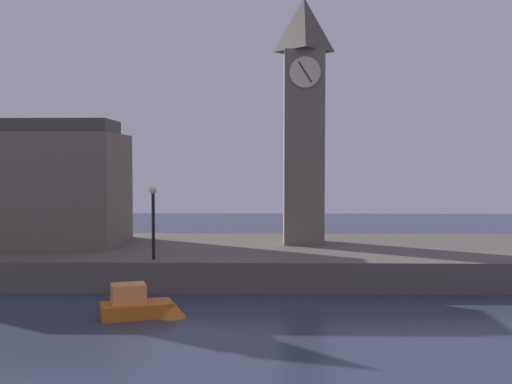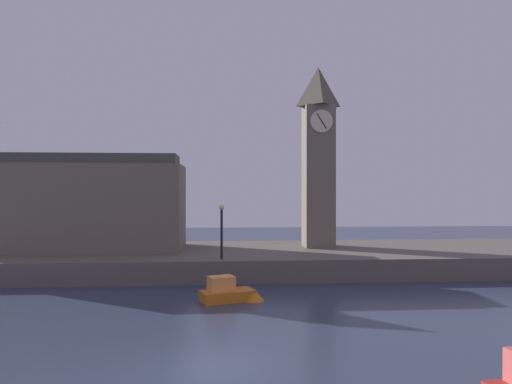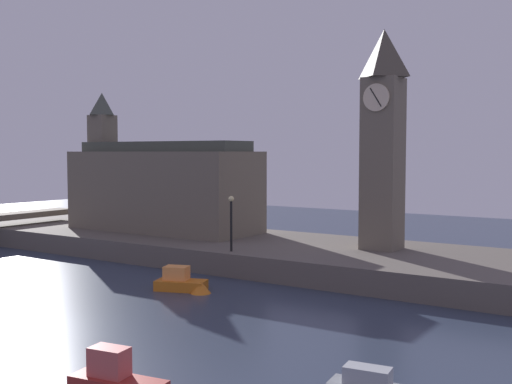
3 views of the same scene
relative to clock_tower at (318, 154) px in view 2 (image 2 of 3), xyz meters
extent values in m
plane|color=#2D384C|center=(-7.93, -21.26, -8.90)|extent=(120.00, 120.00, 0.00)
cube|color=#5B544C|center=(-7.93, -1.26, -8.15)|extent=(70.00, 12.00, 1.50)
cube|color=#6B6051|center=(0.00, 0.01, -1.82)|extent=(2.30, 2.30, 11.16)
cylinder|color=beige|center=(0.00, -1.21, 2.42)|extent=(1.75, 0.12, 1.75)
cube|color=black|center=(0.00, -1.28, 2.42)|extent=(0.80, 0.04, 1.21)
pyramid|color=#4A4339|center=(0.00, 0.01, 5.32)|extent=(2.53, 2.53, 3.13)
cube|color=#6B6051|center=(-18.59, -0.45, -4.20)|extent=(15.86, 6.26, 6.40)
cube|color=#42473D|center=(-18.59, -0.45, -0.60)|extent=(15.07, 3.76, 0.80)
cylinder|color=black|center=(-7.69, -6.25, -5.80)|extent=(0.16, 0.16, 3.21)
sphere|color=#F2E099|center=(-7.69, -6.25, -4.01)|extent=(0.36, 0.36, 0.36)
cube|color=orange|center=(-7.38, -11.60, -8.61)|extent=(3.14, 2.24, 0.58)
cube|color=#FF9947|center=(-7.72, -11.60, -7.94)|extent=(1.59, 1.35, 0.77)
cone|color=orange|center=(-5.96, -11.60, -8.58)|extent=(1.57, 1.57, 0.71)
camera|label=1|loc=(-2.08, -36.19, -2.63)|focal=43.30mm
camera|label=2|loc=(-7.74, -37.20, -2.90)|focal=33.24mm
camera|label=3|loc=(15.60, -38.70, -1.01)|focal=43.97mm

